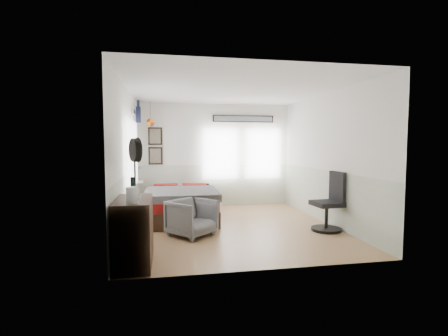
{
  "coord_description": "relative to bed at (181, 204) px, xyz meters",
  "views": [
    {
      "loc": [
        -1.3,
        -6.23,
        1.64
      ],
      "look_at": [
        -0.1,
        0.4,
        1.15
      ],
      "focal_mm": 26.0,
      "sensor_mm": 36.0,
      "label": 1
    }
  ],
  "objects": [
    {
      "name": "nightstand",
      "position": [
        0.61,
        1.08,
        -0.09
      ],
      "size": [
        0.54,
        0.47,
        0.47
      ],
      "primitive_type": "cube",
      "rotation": [
        0.0,
        0.0,
        0.21
      ],
      "color": "#352417",
      "rests_on": "ground_plane"
    },
    {
      "name": "kettle",
      "position": [
        -0.75,
        -2.91,
        0.67
      ],
      "size": [
        0.18,
        0.15,
        0.2
      ],
      "rotation": [
        0.0,
        0.0,
        0.09
      ],
      "color": "silver",
      "rests_on": "dresser"
    },
    {
      "name": "wall_decor",
      "position": [
        -0.13,
        1.07,
        1.77
      ],
      "size": [
        3.55,
        1.32,
        1.44
      ],
      "color": "black",
      "rests_on": "room_shell"
    },
    {
      "name": "ground_plane",
      "position": [
        0.97,
        -0.88,
        -0.33
      ],
      "size": [
        4.0,
        4.5,
        0.01
      ],
      "primitive_type": "cube",
      "color": "#B17E4B"
    },
    {
      "name": "bottle",
      "position": [
        -0.79,
        -2.31,
        0.71
      ],
      "size": [
        0.07,
        0.07,
        0.27
      ],
      "primitive_type": "cylinder",
      "color": "black",
      "rests_on": "dresser"
    },
    {
      "name": "room_shell",
      "position": [
        0.89,
        -0.7,
        1.28
      ],
      "size": [
        4.02,
        4.52,
        2.71
      ],
      "color": "white",
      "rests_on": "ground_plane"
    },
    {
      "name": "dresser",
      "position": [
        -0.77,
        -2.58,
        0.12
      ],
      "size": [
        0.48,
        1.0,
        0.9
      ],
      "primitive_type": "cube",
      "color": "#352417",
      "rests_on": "ground_plane"
    },
    {
      "name": "task_chair",
      "position": [
        2.74,
        -1.48,
        0.13
      ],
      "size": [
        0.56,
        0.56,
        1.13
      ],
      "rotation": [
        0.0,
        0.0,
        0.08
      ],
      "color": "black",
      "rests_on": "ground_plane"
    },
    {
      "name": "stand_fan",
      "position": [
        -0.73,
        -2.52,
        1.22
      ],
      "size": [
        0.21,
        0.32,
        0.84
      ],
      "rotation": [
        0.0,
        0.0,
        0.41
      ],
      "color": "black",
      "rests_on": "dresser"
    },
    {
      "name": "armchair",
      "position": [
        0.12,
        -1.36,
        0.0
      ],
      "size": [
        1.0,
        1.0,
        0.66
      ],
      "primitive_type": "imported",
      "rotation": [
        0.0,
        0.0,
        0.72
      ],
      "color": "slate",
      "rests_on": "ground_plane"
    },
    {
      "name": "black_bag",
      "position": [
        0.61,
        1.08,
        0.23
      ],
      "size": [
        0.3,
        0.21,
        0.17
      ],
      "primitive_type": "cube",
      "rotation": [
        0.0,
        0.0,
        -0.07
      ],
      "color": "black",
      "rests_on": "nightstand"
    },
    {
      "name": "bed",
      "position": [
        0.0,
        0.0,
        0.0
      ],
      "size": [
        1.55,
        2.12,
        0.67
      ],
      "rotation": [
        0.0,
        0.0,
        -0.02
      ],
      "color": "#352417",
      "rests_on": "ground_plane"
    }
  ]
}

